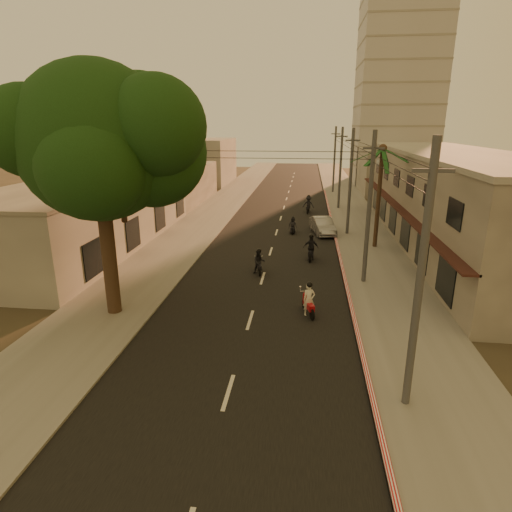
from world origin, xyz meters
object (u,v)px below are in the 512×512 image
object	(u,v)px
scooter_red	(309,300)
parked_car	(323,226)
scooter_far_b	(308,205)
scooter_mid_a	(259,262)
scooter_mid_b	(311,248)
scooter_far_a	(293,226)
broadleaf_tree	(107,143)
palm_tree	(382,154)

from	to	relation	value
scooter_red	parked_car	distance (m)	17.12
scooter_red	parked_car	xyz separation A→B (m)	(1.20, 17.08, -0.08)
scooter_red	scooter_far_b	distance (m)	26.23
scooter_red	scooter_far_b	xyz separation A→B (m)	(-0.09, 26.23, 0.10)
scooter_mid_a	scooter_mid_b	world-z (taller)	scooter_mid_b
scooter_far_a	broadleaf_tree	bearing A→B (deg)	-114.47
parked_car	broadleaf_tree	bearing A→B (deg)	-132.61
scooter_mid_a	scooter_far_a	distance (m)	11.01
scooter_red	scooter_mid_a	size ratio (longest dim) A/B	1.05
scooter_red	scooter_mid_b	bearing A→B (deg)	71.47
parked_car	scooter_mid_a	bearing A→B (deg)	-123.35
palm_tree	scooter_far_a	world-z (taller)	palm_tree
scooter_red	parked_car	size ratio (longest dim) A/B	0.39
scooter_far_a	palm_tree	bearing A→B (deg)	-29.97
scooter_far_b	parked_car	bearing A→B (deg)	-77.01
scooter_far_a	parked_car	size ratio (longest dim) A/B	0.34
palm_tree	scooter_red	distance (m)	15.38
palm_tree	scooter_mid_a	bearing A→B (deg)	-139.66
scooter_mid_b	parked_car	world-z (taller)	scooter_mid_b
broadleaf_tree	scooter_red	bearing A→B (deg)	4.93
palm_tree	scooter_mid_b	size ratio (longest dim) A/B	4.21
broadleaf_tree	scooter_mid_a	xyz separation A→B (m)	(6.28, 6.78, -7.71)
parked_car	palm_tree	bearing A→B (deg)	-57.50
broadleaf_tree	scooter_far_a	size ratio (longest dim) A/B	7.58
scooter_mid_a	scooter_far_b	distance (m)	20.50
scooter_red	scooter_far_a	bearing A→B (deg)	77.11
broadleaf_tree	scooter_far_b	distance (m)	29.62
scooter_far_b	broadleaf_tree	bearing A→B (deg)	-104.14
palm_tree	scooter_mid_a	size ratio (longest dim) A/B	4.79
scooter_mid_b	scooter_far_b	distance (m)	16.93
scooter_mid_a	scooter_far_b	bearing A→B (deg)	70.56
palm_tree	scooter_mid_a	world-z (taller)	palm_tree
scooter_red	scooter_mid_a	distance (m)	6.77
broadleaf_tree	palm_tree	size ratio (longest dim) A/B	1.48
palm_tree	parked_car	xyz separation A→B (m)	(-3.94, 4.04, -6.42)
palm_tree	scooter_far_b	bearing A→B (deg)	111.60
scooter_red	broadleaf_tree	bearing A→B (deg)	167.21
palm_tree	scooter_far_a	bearing A→B (deg)	149.96
scooter_red	scooter_far_b	world-z (taller)	scooter_far_b
palm_tree	scooter_mid_a	distance (m)	12.65
scooter_mid_a	scooter_mid_b	bearing A→B (deg)	34.37
scooter_red	scooter_far_a	size ratio (longest dim) A/B	1.13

